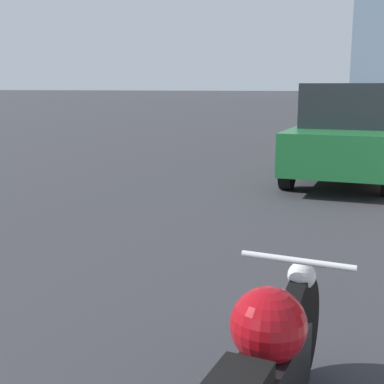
{
  "coord_description": "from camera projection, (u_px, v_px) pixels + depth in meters",
  "views": [
    {
      "loc": [
        3.44,
        2.59,
        1.71
      ],
      "look_at": [
        1.71,
        7.19,
        0.74
      ],
      "focal_mm": 50.0,
      "sensor_mm": 36.0,
      "label": 1
    }
  ],
  "objects": [
    {
      "name": "parked_car_green",
      "position": [
        346.0,
        134.0,
        9.76
      ],
      "size": [
        1.83,
        4.18,
        1.76
      ],
      "rotation": [
        0.0,
        0.0,
        -0.01
      ],
      "color": "#1E6B33",
      "rests_on": "ground_plane"
    },
    {
      "name": "parked_car_yellow",
      "position": [
        378.0,
        108.0,
        21.56
      ],
      "size": [
        2.12,
        3.99,
        1.71
      ],
      "rotation": [
        0.0,
        0.0,
        0.08
      ],
      "color": "gold",
      "rests_on": "ground_plane"
    },
    {
      "name": "parked_car_black",
      "position": [
        380.0,
        101.0,
        33.22
      ],
      "size": [
        1.88,
        3.94,
        1.66
      ],
      "rotation": [
        0.0,
        0.0,
        -0.03
      ],
      "color": "black",
      "rests_on": "ground_plane"
    }
  ]
}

